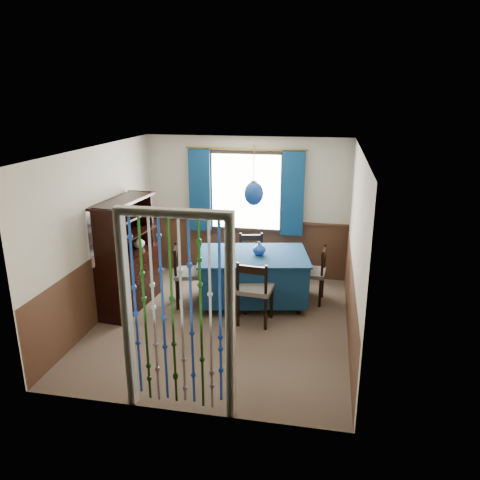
% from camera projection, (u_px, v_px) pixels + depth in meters
% --- Properties ---
extents(floor, '(4.00, 4.00, 0.00)m').
position_uv_depth(floor, '(222.00, 323.00, 6.80)').
color(floor, brown).
rests_on(floor, ground).
extents(ceiling, '(4.00, 4.00, 0.00)m').
position_uv_depth(ceiling, '(220.00, 150.00, 6.04)').
color(ceiling, silver).
rests_on(ceiling, ground).
extents(wall_back, '(3.60, 0.00, 3.60)m').
position_uv_depth(wall_back, '(246.00, 208.00, 8.29)').
color(wall_back, '#BBB199').
rests_on(wall_back, ground).
extents(wall_front, '(3.60, 0.00, 3.60)m').
position_uv_depth(wall_front, '(175.00, 303.00, 4.55)').
color(wall_front, '#BBB199').
rests_on(wall_front, ground).
extents(wall_left, '(0.00, 4.00, 4.00)m').
position_uv_depth(wall_left, '(100.00, 234.00, 6.74)').
color(wall_left, '#BBB199').
rests_on(wall_left, ground).
extents(wall_right, '(0.00, 4.00, 4.00)m').
position_uv_depth(wall_right, '(355.00, 249.00, 6.10)').
color(wall_right, '#BBB199').
rests_on(wall_right, ground).
extents(wainscot_back, '(3.60, 0.00, 3.60)m').
position_uv_depth(wainscot_back, '(246.00, 248.00, 8.51)').
color(wainscot_back, '#442819').
rests_on(wainscot_back, ground).
extents(wainscot_front, '(3.60, 0.00, 3.60)m').
position_uv_depth(wainscot_front, '(178.00, 369.00, 4.79)').
color(wainscot_front, '#442819').
rests_on(wainscot_front, ground).
extents(wainscot_left, '(0.00, 4.00, 4.00)m').
position_uv_depth(wainscot_left, '(105.00, 282.00, 6.97)').
color(wainscot_left, '#442819').
rests_on(wainscot_left, ground).
extents(wainscot_right, '(0.00, 4.00, 4.00)m').
position_uv_depth(wainscot_right, '(350.00, 302.00, 6.33)').
color(wainscot_right, '#442819').
rests_on(wainscot_right, ground).
extents(window, '(1.32, 0.12, 1.42)m').
position_uv_depth(window, '(246.00, 192.00, 8.16)').
color(window, black).
rests_on(window, wall_back).
extents(doorway, '(1.16, 0.12, 2.18)m').
position_uv_depth(doorway, '(177.00, 319.00, 4.67)').
color(doorway, silver).
rests_on(doorway, ground).
extents(dining_table, '(1.87, 1.46, 0.81)m').
position_uv_depth(dining_table, '(253.00, 275.00, 7.34)').
color(dining_table, '#0F2D4E').
rests_on(dining_table, floor).
extents(chair_near, '(0.52, 0.50, 0.97)m').
position_uv_depth(chair_near, '(255.00, 290.00, 6.66)').
color(chair_near, black).
rests_on(chair_near, floor).
extents(chair_far, '(0.52, 0.51, 0.90)m').
position_uv_depth(chair_far, '(251.00, 259.00, 8.00)').
color(chair_far, black).
rests_on(chair_far, floor).
extents(chair_left, '(0.57, 0.59, 0.97)m').
position_uv_depth(chair_left, '(187.00, 274.00, 7.28)').
color(chair_left, black).
rests_on(chair_left, floor).
extents(chair_right, '(0.46, 0.48, 0.91)m').
position_uv_depth(chair_right, '(313.00, 273.00, 7.38)').
color(chair_right, black).
rests_on(chair_right, floor).
extents(sideboard, '(0.58, 1.34, 1.71)m').
position_uv_depth(sideboard, '(128.00, 270.00, 7.19)').
color(sideboard, black).
rests_on(sideboard, floor).
extents(pendant_lamp, '(0.29, 0.29, 0.91)m').
position_uv_depth(pendant_lamp, '(254.00, 193.00, 6.95)').
color(pendant_lamp, olive).
rests_on(pendant_lamp, ceiling).
extents(vase_table, '(0.24, 0.24, 0.19)m').
position_uv_depth(vase_table, '(259.00, 249.00, 7.20)').
color(vase_table, navy).
rests_on(vase_table, dining_table).
extents(bowl_shelf, '(0.29, 0.29, 0.05)m').
position_uv_depth(bowl_shelf, '(121.00, 239.00, 6.73)').
color(bowl_shelf, beige).
rests_on(bowl_shelf, sideboard).
extents(vase_sideboard, '(0.22, 0.22, 0.21)m').
position_uv_depth(vase_sideboard, '(139.00, 241.00, 7.40)').
color(vase_sideboard, beige).
rests_on(vase_sideboard, sideboard).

